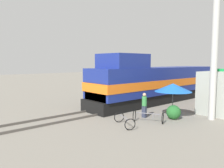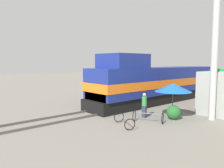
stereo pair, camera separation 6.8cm
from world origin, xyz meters
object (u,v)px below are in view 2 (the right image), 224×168
object	(u,v)px
vendor_umbrella	(173,88)
utility_pole	(215,46)
bicycle	(148,117)
person_bystander	(144,104)
bicycle_spare	(124,120)
locomotive	(155,83)

from	to	relation	value
vendor_umbrella	utility_pole	bearing A→B (deg)	39.03
utility_pole	bicycle	world-z (taller)	utility_pole
person_bystander	bicycle_spare	distance (m)	2.61
bicycle	bicycle_spare	bearing A→B (deg)	136.99
bicycle_spare	vendor_umbrella	bearing A→B (deg)	10.66
locomotive	utility_pole	world-z (taller)	utility_pole
locomotive	bicycle	size ratio (longest dim) A/B	8.13
vendor_umbrella	person_bystander	distance (m)	2.27
person_bystander	bicycle	xyz separation A→B (m)	(0.99, -0.76, -0.56)
vendor_umbrella	bicycle_spare	xyz separation A→B (m)	(-0.78, -3.88, -1.77)
bicycle	utility_pole	bearing A→B (deg)	-60.51
person_bystander	bicycle_spare	xyz separation A→B (m)	(0.56, -2.48, -0.59)
locomotive	person_bystander	xyz separation A→B (m)	(3.29, -5.42, -0.91)
utility_pole	vendor_umbrella	distance (m)	3.76
locomotive	bicycle_spare	bearing A→B (deg)	-64.00
person_bystander	bicycle_spare	size ratio (longest dim) A/B	0.90
bicycle	vendor_umbrella	bearing A→B (deg)	-37.89
locomotive	bicycle	bearing A→B (deg)	-55.26
utility_pole	bicycle_spare	distance (m)	7.64
person_bystander	bicycle_spare	world-z (taller)	person_bystander
locomotive	utility_pole	bearing A→B (deg)	-20.01
bicycle	bicycle_spare	xyz separation A→B (m)	(-0.43, -1.72, -0.03)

